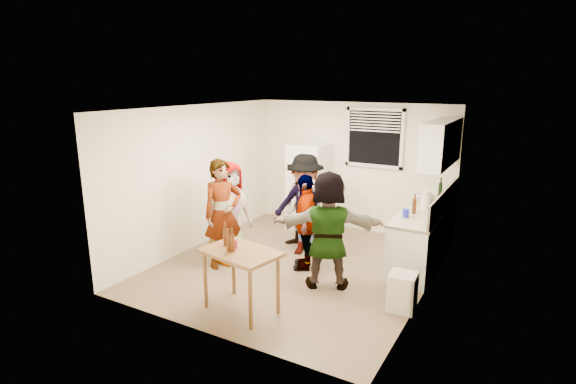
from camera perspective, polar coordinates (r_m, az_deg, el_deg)
The scene contains 23 objects.
room at distance 7.31m, azimuth 1.13°, elevation -9.38°, with size 4.00×4.50×2.50m, color white, non-canonical shape.
window at distance 8.63m, azimuth 10.91°, elevation 6.77°, with size 1.12×0.10×1.06m, color white, non-canonical shape.
refrigerator at distance 8.96m, azimuth 2.65°, elevation 0.77°, with size 0.70×0.70×1.70m, color white.
counter_lower at distance 7.62m, azimuth 16.76°, elevation -5.52°, with size 0.60×2.20×0.86m, color white.
countertop at distance 7.49m, azimuth 17.00°, elevation -2.27°, with size 0.64×2.22×0.04m, color beige.
backsplash at distance 7.39m, azimuth 19.27°, elevation -1.06°, with size 0.03×2.20×0.36m, color #B3AEA4.
upper_cabinets at distance 7.44m, azimuth 18.92°, elevation 5.92°, with size 0.34×1.60×0.70m, color white.
kettle at distance 7.86m, azimuth 17.29°, elevation -1.39°, with size 0.25×0.20×0.20m, color silver, non-canonical shape.
paper_towel at distance 7.56m, azimuth 17.01°, elevation -1.96°, with size 0.13×0.13×0.29m, color white.
wine_bottle at distance 8.29m, azimuth 18.68°, elevation -0.70°, with size 0.07×0.07×0.27m, color black.
beer_bottle_counter at distance 7.20m, azimuth 15.67°, elevation -2.66°, with size 0.06×0.06×0.23m, color #47230C.
blue_cup at distance 6.98m, azimuth 14.71°, elevation -3.13°, with size 0.10×0.10×0.13m, color #1B22C5.
picture_frame at distance 7.88m, azimuth 19.38°, elevation -1.00°, with size 0.02×0.17×0.14m, color #BBAD4C.
trash_bin at distance 6.11m, azimuth 14.32°, elevation -12.19°, with size 0.34×0.34×0.50m, color silver.
serving_table at distance 6.06m, azimuth -5.86°, elevation -14.66°, with size 0.97×0.65×0.82m, color brown, non-canonical shape.
beer_bottle_table at distance 5.71m, azimuth -7.50°, elevation -7.49°, with size 0.06×0.06×0.22m, color #47230C.
red_cup at distance 5.81m, azimuth -6.86°, elevation -7.08°, with size 0.08×0.08×0.11m, color maroon.
guest_grey at distance 7.58m, azimuth -7.31°, elevation -8.60°, with size 0.81×1.67×0.53m, color gray.
guest_stripe at distance 7.40m, azimuth -8.04°, elevation -9.22°, with size 0.63×1.73×0.42m, color #141933.
guest_back_left at distance 8.03m, azimuth 1.89°, elevation -7.17°, with size 0.76×1.56×0.59m, color #4F3221.
guest_back_right at distance 7.81m, azimuth 2.10°, elevation -7.81°, with size 1.12×1.73×0.64m, color #3A3A3F.
guest_black at distance 7.26m, azimuth 2.18°, elevation -9.53°, with size 0.89×1.52×0.37m, color black.
guest_orange at distance 6.69m, azimuth 4.95°, elevation -11.74°, with size 1.58×1.71×0.50m, color #E88454.
Camera 1 is at (3.18, -5.91, 2.90)m, focal length 28.00 mm.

